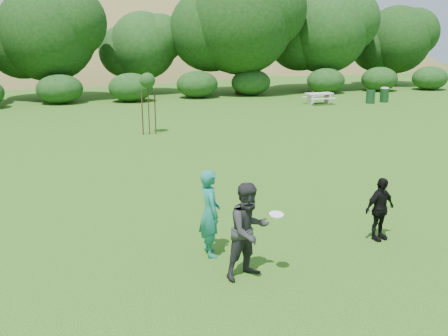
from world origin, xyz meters
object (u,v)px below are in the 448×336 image
(trash_can_near, at_px, (370,97))
(picnic_table, at_px, (319,97))
(sapling, at_px, (148,82))
(trash_can_lidded, at_px, (384,94))
(player_teal, at_px, (210,213))
(player_black, at_px, (380,209))
(player_grey, at_px, (249,231))

(trash_can_near, distance_m, picnic_table, 3.61)
(sapling, height_order, picnic_table, sapling)
(trash_can_lidded, bearing_deg, player_teal, -133.75)
(sapling, bearing_deg, picnic_table, 27.74)
(picnic_table, bearing_deg, player_black, -116.32)
(player_grey, distance_m, sapling, 14.85)
(player_black, relative_size, trash_can_lidded, 1.38)
(picnic_table, height_order, trash_can_lidded, trash_can_lidded)
(player_teal, xyz_separation_m, trash_can_lidded, (18.93, 19.78, -0.38))
(player_teal, bearing_deg, player_grey, -159.67)
(player_grey, height_order, sapling, sapling)
(sapling, bearing_deg, trash_can_near, 20.12)
(player_grey, relative_size, player_black, 1.29)
(player_grey, xyz_separation_m, trash_can_near, (17.25, 20.73, -0.48))
(player_black, height_order, sapling, sapling)
(player_black, relative_size, sapling, 0.51)
(player_teal, relative_size, picnic_table, 1.03)
(trash_can_lidded, bearing_deg, player_black, -126.69)
(sapling, height_order, trash_can_lidded, sapling)
(player_teal, distance_m, picnic_table, 24.71)
(sapling, bearing_deg, player_grey, -93.60)
(trash_can_near, relative_size, sapling, 0.32)
(trash_can_near, distance_m, sapling, 17.49)
(trash_can_near, height_order, trash_can_lidded, trash_can_lidded)
(player_grey, height_order, picnic_table, player_grey)
(trash_can_near, bearing_deg, trash_can_lidded, 10.66)
(player_teal, distance_m, trash_can_near, 26.33)
(picnic_table, bearing_deg, sapling, -152.26)
(trash_can_lidded, bearing_deg, player_grey, -131.48)
(player_teal, height_order, sapling, sapling)
(player_teal, bearing_deg, trash_can_near, -39.96)
(trash_can_lidded, bearing_deg, picnic_table, 174.07)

